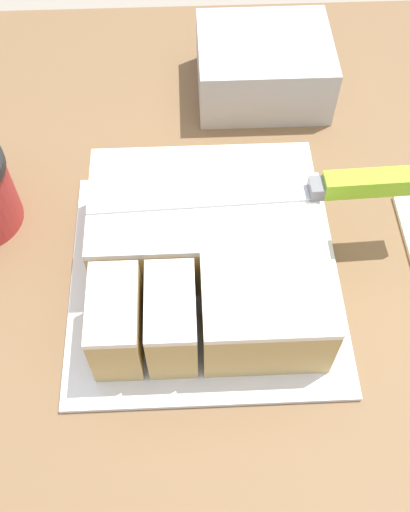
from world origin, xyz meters
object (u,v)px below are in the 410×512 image
at_px(cake, 207,254).
at_px(knife, 343,186).
at_px(cake_board, 205,278).
at_px(storage_box, 263,67).

distance_m(cake, knife, 0.15).
distance_m(cake_board, cake, 0.04).
bearing_deg(cake_board, cake, 43.58).
xyz_separation_m(cake_board, knife, (0.14, 0.05, 0.09)).
distance_m(knife, storage_box, 0.27).
height_order(cake_board, storage_box, storage_box).
relative_size(cake_board, knife, 0.82).
relative_size(knife, storage_box, 2.06).
xyz_separation_m(cake, knife, (0.14, 0.04, 0.05)).
xyz_separation_m(knife, storage_box, (-0.05, 0.26, -0.06)).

